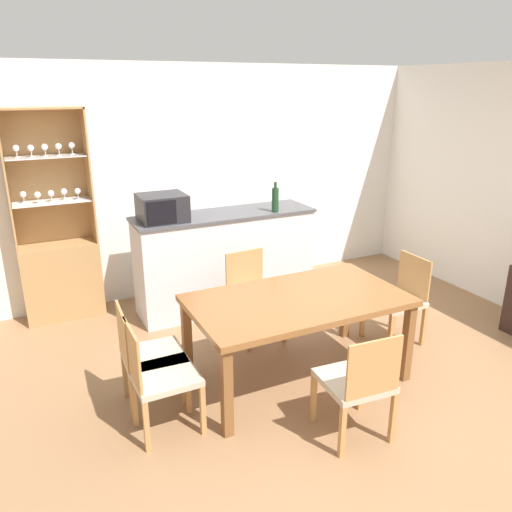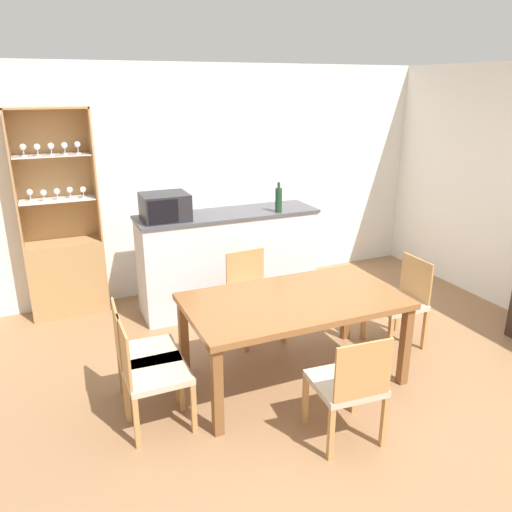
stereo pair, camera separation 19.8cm
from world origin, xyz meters
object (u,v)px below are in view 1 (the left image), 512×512
display_cabinet (60,261)px  dining_table (297,306)px  dining_chair_head_far (253,295)px  dining_chair_side_left_far (148,356)px  dining_chair_side_left_near (159,376)px  dining_chair_side_right_far (398,299)px  dining_chair_head_near (358,382)px  wine_bottle (275,199)px  microwave (162,208)px

display_cabinet → dining_table: size_ratio=1.24×
dining_table → dining_chair_head_far: dining_chair_head_far is taller
dining_chair_side_left_far → dining_chair_side_left_near: size_ratio=1.00×
dining_chair_head_far → dining_chair_side_left_near: 1.52m
dining_chair_side_left_near → dining_chair_head_far: bearing=128.5°
dining_chair_side_right_far → dining_chair_side_left_far: same height
dining_chair_head_near → wine_bottle: (0.54, 2.21, 0.76)m
dining_chair_side_left_near → dining_chair_head_near: same height
microwave → dining_chair_side_right_far: bearing=-37.9°
dining_chair_side_left_far → dining_chair_head_near: size_ratio=1.00×
dining_chair_side_right_far → dining_chair_head_far: size_ratio=1.00×
display_cabinet → dining_table: display_cabinet is taller
dining_chair_head_near → dining_chair_side_right_far: bearing=43.1°
dining_chair_side_right_far → dining_chair_head_near: (-1.19, -0.96, 0.00)m
display_cabinet → dining_chair_head_near: (1.58, -2.91, -0.18)m
display_cabinet → microwave: size_ratio=4.71×
display_cabinet → dining_chair_side_right_far: size_ratio=2.58×
dining_chair_side_left_near → dining_table: bearing=96.4°
dining_table → wine_bottle: bearing=69.0°
microwave → dining_chair_side_left_near: bearing=-108.1°
dining_chair_side_left_near → wine_bottle: wine_bottle is taller
dining_chair_head_far → wine_bottle: 1.10m
dining_chair_side_left_far → dining_chair_side_left_near: (-0.00, -0.29, 0.00)m
dining_chair_side_left_far → wine_bottle: bearing=128.6°
dining_table → dining_chair_side_left_far: (-1.19, 0.15, -0.23)m
dining_chair_head_far → wine_bottle: size_ratio=2.61×
dining_chair_head_far → dining_chair_head_near: size_ratio=1.00×
dining_chair_head_far → dining_table: bearing=85.8°
dining_chair_side_right_far → dining_table: bearing=96.6°
dining_chair_side_right_far → microwave: size_ratio=1.83×
microwave → wine_bottle: (1.16, -0.16, 0.00)m
display_cabinet → dining_chair_head_far: (1.58, -1.28, -0.18)m
dining_table → dining_chair_head_near: dining_chair_head_near is taller
microwave → dining_chair_head_far: bearing=-50.0°
dining_chair_side_right_far → dining_chair_side_left_near: bearing=96.6°
dining_chair_head_near → wine_bottle: bearing=80.5°
display_cabinet → wine_bottle: (2.12, -0.70, 0.58)m
dining_chair_head_far → wine_bottle: bearing=-137.2°
display_cabinet → dining_chair_head_far: 2.04m
microwave → wine_bottle: size_ratio=1.43×
microwave → dining_table: bearing=-68.1°
dining_chair_side_left_far → dining_chair_head_far: bearing=122.1°
dining_chair_side_left_far → dining_chair_head_far: (1.18, 0.67, 0.00)m
dining_chair_side_left_far → display_cabinet: bearing=-165.7°
dining_chair_head_far → dining_chair_head_near: (0.00, -1.63, 0.00)m
dining_chair_side_left_far → microwave: bearing=161.1°
dining_chair_head_far → dining_chair_head_near: same height
dining_chair_side_right_far → dining_chair_head_near: bearing=128.5°
wine_bottle → microwave: bearing=172.1°
display_cabinet → dining_chair_side_right_far: (2.77, -1.95, -0.18)m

